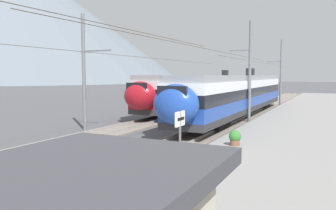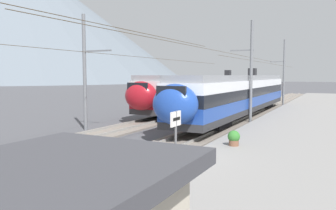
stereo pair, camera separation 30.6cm
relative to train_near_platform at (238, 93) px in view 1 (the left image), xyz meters
name	(u,v)px [view 1 (the left image)]	position (x,y,z in m)	size (l,w,h in m)	color
ground_plane	(161,162)	(-16.65, -0.84, -2.23)	(400.00, 400.00, 0.00)	#4C4C51
platform_slab	(277,173)	(-16.65, -5.85, -2.08)	(120.00, 7.83, 0.30)	gray
track_near	(144,158)	(-16.65, 0.00, -2.16)	(120.00, 3.00, 0.28)	slate
track_far	(51,146)	(-16.65, 5.75, -2.16)	(120.00, 3.00, 0.28)	slate
train_near_platform	(238,93)	(0.00, 0.00, 0.00)	(28.00, 2.90, 4.27)	#2D2D30
train_far_track	(211,89)	(9.38, 5.75, 0.01)	(35.21, 2.97, 4.27)	#2D2D30
catenary_mast_mid	(249,71)	(-2.61, -1.48, 1.99)	(41.80, 1.88, 8.17)	slate
catenary_mast_east	(280,72)	(14.76, -1.48, 2.03)	(41.80, 1.88, 8.30)	slate
catenary_mast_far_side	(86,71)	(-11.39, 7.73, 1.92)	(41.80, 2.43, 8.03)	slate
platform_sign	(180,130)	(-19.52, -3.07, -0.21)	(0.70, 0.08, 2.35)	#59595B
passenger_walking	(161,181)	(-22.56, -3.92, -0.98)	(0.53, 0.22, 1.69)	#383842
handbag_beside_passenger	(167,204)	(-21.93, -3.77, -1.80)	(0.32, 0.18, 0.36)	black
handbag_near_sign	(185,171)	(-18.95, -3.00, -1.77)	(0.32, 0.18, 0.43)	#472D1E
potted_plant_platform_edge	(235,137)	(-13.17, -3.26, -1.51)	(0.62, 0.62, 0.78)	brown
mountain_right_ridge	(9,16)	(120.82, 179.68, 39.15)	(219.33, 219.33, 82.76)	slate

